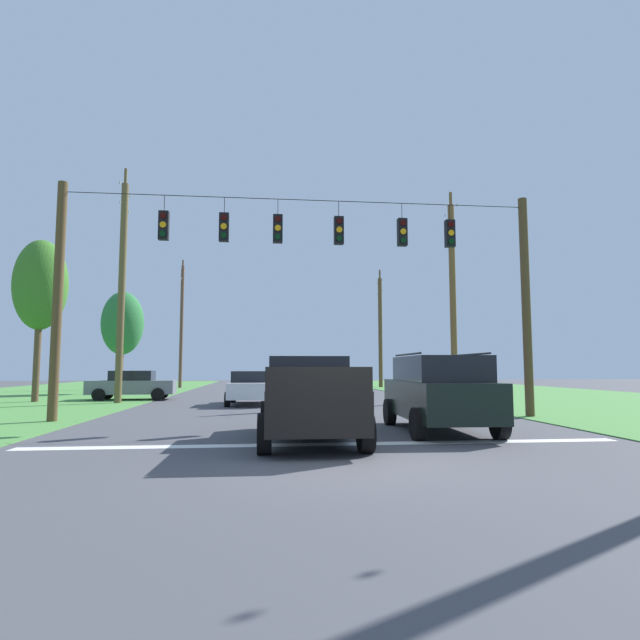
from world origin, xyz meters
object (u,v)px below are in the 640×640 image
at_px(tree_roadside_right, 41,286).
at_px(tree_roadside_far_right, 123,323).
at_px(utility_pole_far_right, 380,330).
at_px(utility_pole_far_left, 182,323).
at_px(distant_car_oncoming, 132,385).
at_px(overhead_signal_span, 305,284).
at_px(pickup_truck, 308,398).
at_px(suv_black, 438,391).
at_px(utility_pole_mid_left, 122,287).
at_px(utility_pole_mid_right, 453,299).
at_px(distant_car_crossing_white, 251,387).

bearing_deg(tree_roadside_right, tree_roadside_far_right, 78.20).
bearing_deg(utility_pole_far_right, utility_pole_far_left, 179.32).
relative_size(distant_car_oncoming, tree_roadside_far_right, 0.66).
bearing_deg(utility_pole_far_left, tree_roadside_right, -104.04).
height_order(overhead_signal_span, tree_roadside_far_right, overhead_signal_span).
relative_size(pickup_truck, utility_pole_far_left, 0.51).
relative_size(suv_black, utility_pole_mid_left, 0.43).
relative_size(pickup_truck, utility_pole_far_right, 0.54).
bearing_deg(utility_pole_far_right, utility_pole_mid_right, -90.87).
xyz_separation_m(distant_car_crossing_white, utility_pole_mid_right, (10.16, 1.20, 4.39)).
distance_m(utility_pole_mid_right, tree_roadside_right, 20.67).
distance_m(pickup_truck, distant_car_crossing_white, 11.97).
relative_size(distant_car_crossing_white, utility_pole_mid_right, 0.40).
relative_size(utility_pole_mid_right, tree_roadside_right, 1.34).
distance_m(overhead_signal_span, tree_roadside_far_right, 20.93).
relative_size(suv_black, distant_car_oncoming, 1.11).
bearing_deg(distant_car_oncoming, utility_pole_mid_left, -90.32).
distance_m(suv_black, tree_roadside_right, 21.01).
xyz_separation_m(suv_black, utility_pole_far_right, (5.20, 29.78, 3.85)).
bearing_deg(utility_pole_far_left, utility_pole_mid_left, -89.93).
relative_size(distant_car_oncoming, utility_pole_mid_right, 0.41).
xyz_separation_m(overhead_signal_span, distant_car_oncoming, (-8.17, 10.95, -3.68)).
relative_size(utility_pole_mid_right, utility_pole_far_left, 1.01).
bearing_deg(pickup_truck, distant_car_oncoming, 116.68).
bearing_deg(distant_car_crossing_white, pickup_truck, -81.96).
xyz_separation_m(distant_car_crossing_white, tree_roadside_far_right, (-8.70, 10.91, 3.78)).
bearing_deg(pickup_truck, overhead_signal_span, 86.59).
height_order(distant_car_crossing_white, distant_car_oncoming, same).
bearing_deg(utility_pole_mid_right, tree_roadside_far_right, 152.76).
bearing_deg(distant_car_oncoming, utility_pole_far_left, 90.13).
bearing_deg(suv_black, distant_car_crossing_white, 116.19).
relative_size(pickup_truck, distant_car_oncoming, 1.23).
distance_m(distant_car_oncoming, utility_pole_mid_left, 5.40).
bearing_deg(suv_black, utility_pole_mid_left, 133.80).
xyz_separation_m(suv_black, utility_pole_mid_left, (-11.47, 11.96, 4.49)).
relative_size(pickup_truck, suv_black, 1.11).
bearing_deg(utility_pole_far_left, distant_car_oncoming, -89.87).
relative_size(overhead_signal_span, utility_pole_mid_left, 1.39).
bearing_deg(utility_pole_far_right, utility_pole_mid_left, -133.08).
height_order(distant_car_oncoming, utility_pole_far_left, utility_pole_far_left).
bearing_deg(distant_car_crossing_white, utility_pole_far_left, 107.92).
xyz_separation_m(distant_car_oncoming, tree_roadside_far_right, (-2.49, 7.06, 3.78)).
height_order(overhead_signal_span, utility_pole_mid_left, utility_pole_mid_left).
xyz_separation_m(pickup_truck, utility_pole_mid_right, (8.49, 13.05, 4.22)).
bearing_deg(overhead_signal_span, utility_pole_mid_left, 134.23).
bearing_deg(tree_roadside_right, utility_pole_far_left, 75.96).
bearing_deg(tree_roadside_far_right, pickup_truck, -65.49).
bearing_deg(utility_pole_far_left, tree_roadside_far_right, -106.23).
distance_m(distant_car_oncoming, tree_roadside_far_right, 8.38).
relative_size(overhead_signal_span, tree_roadside_right, 1.98).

